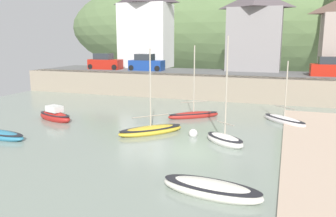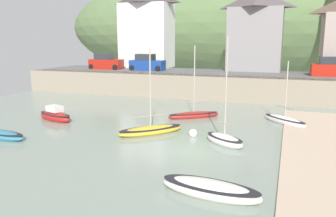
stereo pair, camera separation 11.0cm
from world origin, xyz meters
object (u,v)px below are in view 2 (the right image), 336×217
at_px(sailboat_white_hull, 224,139).
at_px(dinghy_open_wooden, 1,135).
at_px(waterfront_building_centre, 256,30).
at_px(mooring_buoy, 193,133).
at_px(sailboat_blue_trim, 210,189).
at_px(waterfront_building_left, 147,27).
at_px(sailboat_far_left, 55,116).
at_px(parked_car_by_wall, 147,64).
at_px(fishing_boat_green, 284,120).
at_px(parked_car_end_of_row, 332,68).
at_px(motorboat_with_cabin, 194,115).
at_px(parked_car_near_slipway, 106,63).
at_px(sailboat_nearest_shore, 151,130).

relative_size(sailboat_white_hull, dinghy_open_wooden, 1.62).
height_order(waterfront_building_centre, mooring_buoy, waterfront_building_centre).
xyz_separation_m(sailboat_blue_trim, dinghy_open_wooden, (-14.06, 3.50, -0.03)).
relative_size(waterfront_building_left, sailboat_white_hull, 1.61).
relative_size(sailboat_far_left, parked_car_by_wall, 0.89).
relative_size(sailboat_far_left, mooring_buoy, 6.53).
bearing_deg(sailboat_white_hull, fishing_boat_green, 101.36).
height_order(waterfront_building_left, parked_car_end_of_row, waterfront_building_left).
xyz_separation_m(motorboat_with_cabin, parked_car_end_of_row, (10.90, 12.57, 2.97)).
xyz_separation_m(waterfront_building_left, parked_car_near_slipway, (-3.70, -4.50, -4.43)).
bearing_deg(waterfront_building_centre, parked_car_end_of_row, -29.10).
bearing_deg(sailboat_far_left, motorboat_with_cabin, 42.94).
height_order(sailboat_blue_trim, dinghy_open_wooden, sailboat_blue_trim).
bearing_deg(motorboat_with_cabin, sailboat_blue_trim, -109.05).
bearing_deg(mooring_buoy, sailboat_white_hull, -25.13).
bearing_deg(parked_car_near_slipway, waterfront_building_left, 48.97).
distance_m(waterfront_building_left, parked_car_end_of_row, 22.92).
xyz_separation_m(sailboat_white_hull, sailboat_blue_trim, (0.68, -6.88, -0.06)).
xyz_separation_m(sailboat_white_hull, parked_car_near_slipway, (-18.36, 18.71, 2.92)).
height_order(fishing_boat_green, sailboat_far_left, fishing_boat_green).
xyz_separation_m(sailboat_white_hull, sailboat_far_left, (-13.25, 1.81, 0.04)).
relative_size(dinghy_open_wooden, parked_car_near_slipway, 0.95).
height_order(sailboat_white_hull, sailboat_nearest_shore, sailboat_white_hull).
bearing_deg(sailboat_blue_trim, waterfront_building_centre, 100.56).
xyz_separation_m(sailboat_white_hull, fishing_boat_green, (3.22, 6.50, -0.04)).
bearing_deg(fishing_boat_green, parked_car_by_wall, -174.39).
height_order(sailboat_white_hull, mooring_buoy, sailboat_white_hull).
relative_size(dinghy_open_wooden, mooring_buoy, 7.05).
xyz_separation_m(motorboat_with_cabin, mooring_buoy, (1.34, -5.11, -0.07)).
relative_size(waterfront_building_left, fishing_boat_green, 2.19).
height_order(sailboat_white_hull, parked_car_end_of_row, sailboat_white_hull).
bearing_deg(fishing_boat_green, sailboat_white_hull, -73.39).
bearing_deg(sailboat_white_hull, waterfront_building_left, 159.98).
bearing_deg(fishing_boat_green, waterfront_building_centre, 146.19).
xyz_separation_m(waterfront_building_left, sailboat_nearest_shore, (9.68, -22.47, -7.41)).
bearing_deg(parked_car_by_wall, motorboat_with_cabin, -54.36).
height_order(motorboat_with_cabin, sailboat_far_left, motorboat_with_cabin).
height_order(sailboat_far_left, parked_car_by_wall, parked_car_by_wall).
bearing_deg(waterfront_building_centre, mooring_buoy, -93.79).
relative_size(parked_car_end_of_row, mooring_buoy, 7.46).
bearing_deg(waterfront_building_left, parked_car_end_of_row, -11.54).
bearing_deg(fishing_boat_green, dinghy_open_wooden, -106.31).
relative_size(sailboat_white_hull, parked_car_by_wall, 1.55).
height_order(parked_car_near_slipway, mooring_buoy, parked_car_near_slipway).
bearing_deg(parked_car_by_wall, mooring_buoy, -59.79).
relative_size(sailboat_white_hull, sailboat_blue_trim, 1.49).
height_order(waterfront_building_left, sailboat_white_hull, waterfront_building_left).
bearing_deg(sailboat_far_left, fishing_boat_green, 34.82).
bearing_deg(sailboat_blue_trim, sailboat_nearest_shore, 134.48).
relative_size(sailboat_blue_trim, fishing_boat_green, 0.92).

